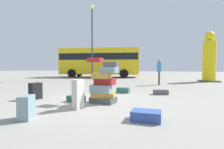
{
  "coord_description": "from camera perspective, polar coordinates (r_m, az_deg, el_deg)",
  "views": [
    {
      "loc": [
        1.89,
        -5.3,
        1.13
      ],
      "look_at": [
        0.27,
        0.86,
        0.85
      ],
      "focal_mm": 27.16,
      "sensor_mm": 36.0,
      "label": 1
    }
  ],
  "objects": [
    {
      "name": "suitcase_teal_white_trunk",
      "position": [
        7.47,
        3.76,
        -5.3
      ],
      "size": [
        0.54,
        0.36,
        0.22
      ],
      "primitive_type": "cube",
      "rotation": [
        0.0,
        0.0,
        -0.04
      ],
      "color": "#26594C",
      "rests_on": "ground"
    },
    {
      "name": "suitcase_teal_foreground_near",
      "position": [
        5.7,
        -12.04,
        -7.96
      ],
      "size": [
        0.63,
        0.52,
        0.2
      ],
      "primitive_type": "cube",
      "rotation": [
        0.0,
        0.0,
        -0.36
      ],
      "color": "#26594C",
      "rests_on": "ground"
    },
    {
      "name": "ground_plane",
      "position": [
        5.74,
        -4.81,
        -8.82
      ],
      "size": [
        80.0,
        80.0,
        0.0
      ],
      "primitive_type": "plane",
      "color": "gray"
    },
    {
      "name": "suitcase_black_right_side",
      "position": [
        6.56,
        -24.36,
        -5.08
      ],
      "size": [
        0.37,
        0.44,
        0.57
      ],
      "primitive_type": "cube",
      "rotation": [
        0.0,
        0.0,
        -0.31
      ],
      "color": "black",
      "rests_on": "ground"
    },
    {
      "name": "yellow_dummy_statue",
      "position": [
        15.09,
        29.91,
        4.4
      ],
      "size": [
        1.31,
        1.31,
        3.85
      ],
      "color": "yellow",
      "rests_on": "ground"
    },
    {
      "name": "suitcase_cream_behind_tower",
      "position": [
        4.7,
        -11.32,
        -6.48
      ],
      "size": [
        0.23,
        0.37,
        0.79
      ],
      "primitive_type": "cube",
      "rotation": [
        0.0,
        0.0,
        -0.16
      ],
      "color": "beige",
      "rests_on": "ground"
    },
    {
      "name": "suitcase_navy_upright_blue",
      "position": [
        3.75,
        11.41,
        -13.39
      ],
      "size": [
        0.63,
        0.45,
        0.21
      ],
      "primitive_type": "cube",
      "rotation": [
        0.0,
        0.0,
        -0.05
      ],
      "color": "#334F99",
      "rests_on": "ground"
    },
    {
      "name": "lamp_post",
      "position": [
        16.05,
        -6.71,
        14.09
      ],
      "size": [
        0.36,
        0.36,
        6.75
      ],
      "color": "#333338",
      "rests_on": "ground"
    },
    {
      "name": "suitcase_tower",
      "position": [
        5.35,
        -2.94,
        -3.41
      ],
      "size": [
        1.06,
        0.63,
        1.43
      ],
      "color": "#4C4C51",
      "rests_on": "ground"
    },
    {
      "name": "person_bearded_onlooker",
      "position": [
        11.0,
        15.61,
        1.73
      ],
      "size": [
        0.3,
        0.34,
        1.66
      ],
      "rotation": [
        0.0,
        0.0,
        -1.59
      ],
      "color": "brown",
      "rests_on": "ground"
    },
    {
      "name": "suitcase_charcoal_left_side",
      "position": [
        7.28,
        16.06,
        -5.72
      ],
      "size": [
        0.63,
        0.42,
        0.19
      ],
      "primitive_type": "cube",
      "rotation": [
        0.0,
        0.0,
        0.23
      ],
      "color": "#4C4C51",
      "rests_on": "ground"
    },
    {
      "name": "suitcase_slate_foreground_far",
      "position": [
        4.17,
        -26.86,
        -9.84
      ],
      "size": [
        0.36,
        0.48,
        0.51
      ],
      "primitive_type": "cube",
      "rotation": [
        0.0,
        0.0,
        0.35
      ],
      "color": "gray",
      "rests_on": "ground"
    },
    {
      "name": "parked_bus",
      "position": [
        19.04,
        -4.15,
        4.66
      ],
      "size": [
        8.85,
        3.58,
        3.15
      ],
      "rotation": [
        0.0,
        0.0,
        0.13
      ],
      "color": "yellow",
      "rests_on": "ground"
    }
  ]
}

